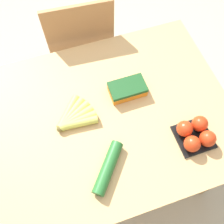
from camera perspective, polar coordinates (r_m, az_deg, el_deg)
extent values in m
plane|color=#B7A88E|center=(1.99, 0.00, -10.41)|extent=(12.00, 12.00, 0.00)
cube|color=tan|center=(1.28, 0.00, -0.90)|extent=(1.16, 0.93, 0.03)
cylinder|color=tan|center=(1.69, 22.21, -13.18)|extent=(0.06, 0.06, 0.74)
cylinder|color=tan|center=(1.83, -19.93, 0.00)|extent=(0.06, 0.06, 0.74)
cylinder|color=tan|center=(1.93, 11.09, 8.89)|extent=(0.06, 0.06, 0.74)
cube|color=#A87547|center=(1.92, -6.93, 13.87)|extent=(0.45, 0.43, 0.03)
cube|color=#A87547|center=(1.59, -6.65, 15.10)|extent=(0.39, 0.05, 0.51)
cylinder|color=#A87547|center=(2.22, -2.44, 14.08)|extent=(0.04, 0.04, 0.45)
cylinder|color=#A87547|center=(2.21, -11.78, 12.07)|extent=(0.04, 0.04, 0.45)
cylinder|color=#A87547|center=(2.02, -0.24, 6.99)|extent=(0.04, 0.04, 0.45)
cylinder|color=#A87547|center=(2.01, -10.30, 4.77)|extent=(0.04, 0.04, 0.45)
sphere|color=brown|center=(1.24, -11.21, -3.44)|extent=(0.03, 0.03, 0.03)
cylinder|color=#CCC651|center=(1.23, -7.15, -2.59)|extent=(0.18, 0.05, 0.04)
cylinder|color=#CCC651|center=(1.24, -7.37, -1.90)|extent=(0.18, 0.06, 0.04)
cylinder|color=#CCC651|center=(1.25, -7.72, -1.28)|extent=(0.18, 0.09, 0.04)
cylinder|color=#CCC651|center=(1.25, -8.19, -0.75)|extent=(0.18, 0.12, 0.04)
cylinder|color=#CCC651|center=(1.26, -8.77, -0.31)|extent=(0.16, 0.14, 0.04)
cylinder|color=#CCC651|center=(1.27, -9.43, 0.00)|extent=(0.14, 0.16, 0.04)
cube|color=black|center=(1.27, 17.31, -5.22)|extent=(0.16, 0.16, 0.01)
sphere|color=red|center=(1.21, 17.06, -6.64)|extent=(0.07, 0.07, 0.07)
sphere|color=red|center=(1.24, 20.12, -5.46)|extent=(0.07, 0.07, 0.07)
sphere|color=red|center=(1.23, 15.53, -3.52)|extent=(0.07, 0.07, 0.07)
sphere|color=red|center=(1.26, 18.57, -2.44)|extent=(0.07, 0.07, 0.07)
cube|color=orange|center=(1.30, 3.36, 5.01)|extent=(0.18, 0.11, 0.06)
cube|color=#19471E|center=(1.29, 3.40, 5.45)|extent=(0.18, 0.11, 0.02)
cylinder|color=#236028|center=(1.15, -0.89, -12.05)|extent=(0.19, 0.22, 0.05)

